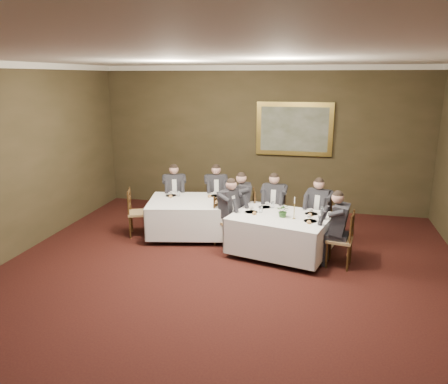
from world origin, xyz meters
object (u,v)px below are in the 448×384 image
at_px(painting, 294,129).
at_px(diner_sec_endright, 245,212).
at_px(chair_sec_backright, 216,210).
at_px(diner_main_endright, 340,238).
at_px(table_main, 280,232).
at_px(chair_sec_endleft, 139,222).
at_px(diner_main_backright, 318,219).
at_px(chair_main_endright, 340,250).
at_px(chair_main_backright, 318,229).
at_px(centerpiece, 283,210).
at_px(chair_sec_endright, 245,223).
at_px(candlestick, 294,210).
at_px(diner_main_backleft, 274,212).
at_px(diner_sec_backleft, 175,200).
at_px(chair_main_backleft, 274,222).
at_px(chair_sec_backleft, 175,209).
at_px(table_second, 192,215).
at_px(chair_main_endleft, 227,231).
at_px(diner_main_endleft, 228,220).
at_px(diner_sec_backright, 216,200).

bearing_deg(painting, diner_sec_endright, -111.99).
bearing_deg(chair_sec_backright, diner_main_endright, 127.74).
bearing_deg(table_main, chair_sec_endleft, 172.65).
bearing_deg(diner_main_backright, chair_main_endright, 129.27).
distance_m(chair_main_backright, chair_main_endright, 1.10).
relative_size(chair_main_backright, centerpiece, 3.79).
relative_size(diner_main_endright, chair_sec_endright, 1.35).
relative_size(chair_main_backright, candlestick, 2.39).
bearing_deg(diner_main_backleft, chair_sec_endright, 16.89).
bearing_deg(chair_main_endright, chair_sec_backright, 64.64).
xyz_separation_m(diner_sec_backleft, candlestick, (2.79, -1.52, 0.41)).
relative_size(chair_main_backleft, chair_sec_backleft, 1.00).
distance_m(table_second, diner_main_endright, 3.09).
distance_m(table_second, chair_main_backright, 2.59).
bearing_deg(table_main, diner_main_endright, -14.60).
distance_m(table_second, chair_sec_endright, 1.13).
height_order(centerpiece, candlestick, candlestick).
relative_size(table_main, diner_main_backright, 1.51).
xyz_separation_m(chair_sec_endright, centerpiece, (0.86, -0.92, 0.61)).
xyz_separation_m(chair_main_endleft, diner_sec_backleft, (-1.47, 1.11, 0.23)).
xyz_separation_m(diner_main_endleft, chair_sec_endright, (0.25, 0.56, -0.23)).
relative_size(chair_sec_endright, painting, 0.55).
bearing_deg(centerpiece, chair_main_backright, 52.82).
xyz_separation_m(chair_main_backleft, painting, (0.23, 1.87, 1.74)).
relative_size(chair_sec_backright, chair_sec_endright, 1.00).
bearing_deg(chair_sec_backleft, diner_sec_backleft, 90.00).
relative_size(chair_sec_endright, chair_sec_endleft, 1.00).
relative_size(diner_main_endleft, candlestick, 3.21).
distance_m(table_main, diner_sec_backright, 2.26).
distance_m(table_second, diner_sec_backleft, 1.01).
distance_m(chair_main_backright, diner_main_backright, 0.23).
xyz_separation_m(diner_sec_backleft, chair_sec_backright, (0.92, 0.20, -0.23)).
bearing_deg(table_main, table_second, 162.18).
bearing_deg(diner_sec_backright, diner_sec_endright, 119.39).
relative_size(chair_main_backleft, painting, 0.55).
xyz_separation_m(chair_sec_backright, diner_sec_backright, (0.00, -0.01, 0.23)).
distance_m(diner_main_backright, diner_sec_backright, 2.44).
xyz_separation_m(chair_main_endleft, candlestick, (1.32, -0.41, 0.63)).
xyz_separation_m(chair_main_backleft, diner_main_endright, (1.29, -1.26, 0.23)).
xyz_separation_m(chair_main_endright, diner_sec_backright, (-2.69, 1.86, 0.23)).
bearing_deg(painting, chair_sec_endleft, -140.41).
bearing_deg(candlestick, chair_main_endleft, 162.72).
relative_size(diner_sec_backleft, diner_sec_backright, 1.00).
xyz_separation_m(table_main, chair_main_endleft, (-1.07, 0.28, -0.17)).
distance_m(chair_sec_backright, candlestick, 2.62).
bearing_deg(chair_main_backleft, centerpiece, 107.79).
xyz_separation_m(chair_main_endright, diner_sec_endright, (-1.89, 1.11, 0.23)).
height_order(chair_main_endleft, chair_sec_backleft, same).
height_order(diner_main_endright, diner_sec_backleft, same).
height_order(chair_main_backright, chair_main_endleft, same).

